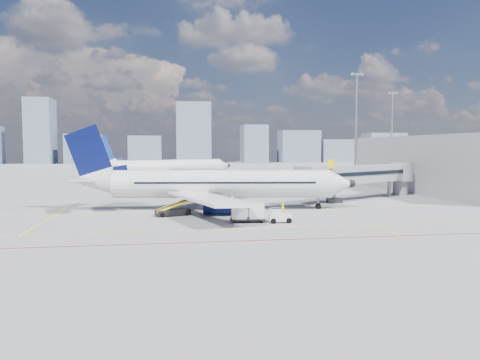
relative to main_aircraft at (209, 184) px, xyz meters
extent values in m
plane|color=gray|center=(1.36, -8.74, -3.22)|extent=(420.00, 420.00, 0.00)
cube|color=yellow|center=(1.36, -0.74, -3.22)|extent=(60.00, 0.18, 0.01)
cube|color=yellow|center=(1.36, -14.74, -3.22)|extent=(80.00, 0.15, 0.01)
cube|color=yellow|center=(15.36, -6.74, -3.22)|extent=(0.15, 28.00, 0.01)
cube|color=yellow|center=(-18.64, -0.74, -3.22)|extent=(0.15, 30.00, 0.01)
cube|color=maroon|center=(1.36, -20.74, -3.22)|extent=(90.00, 0.25, 0.01)
cube|color=gray|center=(23.61, 7.41, 0.68)|extent=(20.84, 13.93, 2.60)
cube|color=black|center=(23.61, 7.41, 0.88)|extent=(20.52, 13.82, 0.55)
cube|color=gray|center=(14.06, 1.76, 0.68)|extent=(4.49, 4.56, 3.00)
cube|color=black|center=(18.36, 4.06, -2.87)|extent=(2.20, 1.00, 0.70)
cylinder|color=slate|center=(18.36, 4.06, -1.52)|extent=(0.56, 0.56, 2.70)
cylinder|color=slate|center=(30.36, 11.26, -1.27)|extent=(0.60, 0.60, 3.90)
cylinder|color=gray|center=(33.36, 13.26, 0.68)|extent=(4.00, 4.00, 3.00)
cylinder|color=gray|center=(33.36, 13.26, -1.27)|extent=(2.40, 2.40, 3.90)
cube|color=yellow|center=(16.86, 1.56, 2.48)|extent=(1.26, 0.82, 1.20)
cube|color=gray|center=(41.36, 17.26, 1.78)|extent=(10.00, 42.00, 10.00)
cube|color=black|center=(36.56, 17.26, 1.78)|extent=(0.25, 40.00, 4.50)
cylinder|color=slate|center=(39.36, 46.26, 9.28)|extent=(0.56, 0.56, 25.00)
cube|color=slate|center=(39.36, 46.26, 21.98)|extent=(3.20, 0.40, 0.50)
cube|color=#B6B8BD|center=(38.16, 46.01, 21.98)|extent=(0.60, 0.15, 0.35)
cube|color=#B6B8BD|center=(39.36, 46.01, 21.98)|extent=(0.60, 0.15, 0.35)
cube|color=#B6B8BD|center=(40.56, 46.01, 21.98)|extent=(0.60, 0.15, 0.35)
cylinder|color=slate|center=(66.36, 81.26, 9.28)|extent=(0.56, 0.56, 25.00)
cube|color=slate|center=(66.36, 81.26, 21.98)|extent=(3.20, 0.40, 0.50)
cube|color=#B6B8BD|center=(65.16, 81.01, 21.98)|extent=(0.60, 0.15, 0.35)
cube|color=#B6B8BD|center=(66.36, 81.01, 21.98)|extent=(0.60, 0.15, 0.35)
cube|color=#B6B8BD|center=(67.56, 81.01, 21.98)|extent=(0.60, 0.15, 0.35)
cube|color=slate|center=(-65.24, 181.26, 12.61)|extent=(12.01, 15.83, 31.67)
cube|color=slate|center=(-45.30, 181.26, 4.03)|extent=(16.39, 14.72, 14.51)
cube|color=slate|center=(-15.36, 181.26, 3.66)|extent=(16.15, 14.71, 13.76)
cube|color=slate|center=(9.00, 181.26, 12.28)|extent=(17.56, 8.32, 31.02)
cube|color=slate|center=(40.56, 181.26, 6.55)|extent=(12.58, 14.81, 19.55)
cube|color=slate|center=(64.83, 181.26, 5.21)|extent=(20.67, 12.39, 16.88)
cube|color=slate|center=(84.93, 181.26, 2.85)|extent=(16.69, 13.08, 12.16)
cube|color=slate|center=(112.94, 181.26, 4.63)|extent=(20.78, 13.36, 15.71)
cylinder|color=silver|center=(1.59, -0.21, 0.08)|extent=(27.90, 7.26, 3.60)
cone|color=silver|center=(16.95, -2.29, 0.08)|extent=(3.77, 4.01, 3.60)
sphere|color=black|center=(18.23, -2.46, 0.08)|extent=(1.14, 1.14, 1.01)
cone|color=silver|center=(-15.04, 2.03, 0.58)|extent=(6.33, 4.35, 3.60)
cube|color=black|center=(15.76, -2.13, 0.58)|extent=(1.56, 1.56, 0.42)
cube|color=silver|center=(1.33, 8.20, -0.91)|extent=(12.08, 15.47, 0.53)
cube|color=silver|center=(-0.89, -8.26, -0.91)|extent=(8.89, 15.96, 0.53)
cylinder|color=#080D3D|center=(1.85, 5.15, -2.07)|extent=(3.57, 2.55, 2.12)
cylinder|color=#080D3D|center=(0.42, -5.45, -2.07)|extent=(3.57, 2.55, 2.12)
cylinder|color=#B6B8BD|center=(3.59, 4.91, -2.07)|extent=(0.61, 2.20, 2.18)
cylinder|color=#B6B8BD|center=(2.16, -5.69, -2.07)|extent=(0.61, 2.20, 2.18)
cube|color=#080D3D|center=(-15.04, 2.03, 3.77)|extent=(6.30, 1.14, 7.86)
cube|color=#080D3D|center=(-12.85, 1.73, 1.55)|extent=(5.19, 0.97, 1.98)
cube|color=silver|center=(-15.01, 5.00, 0.91)|extent=(4.96, 5.86, 0.20)
cube|color=silver|center=(-15.80, -0.85, 0.91)|extent=(3.96, 5.69, 0.20)
cylinder|color=slate|center=(13.93, -1.88, -2.32)|extent=(0.31, 0.31, 1.80)
cylinder|color=black|center=(13.93, -1.88, -2.84)|extent=(0.79, 0.38, 0.76)
cylinder|color=slate|center=(1.00, 2.29, -2.42)|extent=(0.36, 0.36, 1.60)
cylinder|color=black|center=(1.00, 2.29, -2.72)|extent=(1.08, 0.78, 1.00)
cylinder|color=slate|center=(0.36, -2.47, -2.42)|extent=(0.36, 0.36, 1.60)
cylinder|color=black|center=(0.36, -2.47, -2.72)|extent=(1.08, 0.78, 1.00)
cube|color=black|center=(2.29, 1.49, 0.35)|extent=(22.50, 3.13, 0.24)
cube|color=black|center=(1.81, -2.04, 0.35)|extent=(22.50, 3.13, 0.24)
cylinder|color=silver|center=(-4.35, 53.11, 0.08)|extent=(25.94, 14.28, 3.50)
cone|color=silver|center=(9.37, 59.33, 0.08)|extent=(4.38, 4.52, 3.50)
sphere|color=black|center=(10.51, 59.84, 0.08)|extent=(1.31, 1.31, 0.99)
cone|color=silver|center=(-19.21, 46.38, 0.57)|extent=(6.67, 5.55, 3.50)
cube|color=black|center=(8.31, 58.84, 0.57)|extent=(1.78, 1.78, 0.40)
cube|color=silver|center=(-8.90, 59.91, -0.89)|extent=(4.76, 14.82, 0.52)
cube|color=silver|center=(-2.25, 45.21, -0.89)|extent=(14.16, 13.32, 0.52)
cylinder|color=#080D3D|center=(-6.90, 57.66, -2.01)|extent=(3.79, 3.21, 2.06)
cylinder|color=#080D3D|center=(-2.61, 48.19, -2.01)|extent=(3.79, 3.21, 2.06)
cylinder|color=#B6B8BD|center=(-5.35, 58.37, -2.01)|extent=(1.16, 2.06, 2.12)
cylinder|color=#B6B8BD|center=(-1.06, 48.89, -2.01)|extent=(1.16, 2.06, 2.12)
cube|color=navy|center=(-19.21, 46.38, 3.66)|extent=(5.72, 2.80, 7.64)
cube|color=navy|center=(-17.25, 47.27, 1.51)|extent=(4.72, 2.33, 1.93)
cube|color=silver|center=(-20.72, 48.85, 0.88)|extent=(2.89, 5.13, 0.20)
cube|color=silver|center=(-18.35, 43.62, 0.88)|extent=(5.49, 5.41, 0.20)
cylinder|color=black|center=(-6.13, 54.87, -2.72)|extent=(1.18, 1.00, 1.00)
cylinder|color=black|center=(-4.20, 50.62, -2.72)|extent=(1.18, 1.00, 1.00)
cylinder|color=black|center=(6.68, 58.11, -2.84)|extent=(0.81, 0.57, 0.76)
cube|color=silver|center=(6.34, -11.79, -2.64)|extent=(2.36, 1.33, 0.85)
cube|color=silver|center=(5.92, -11.80, -2.01)|extent=(1.09, 1.25, 0.63)
cube|color=black|center=(5.92, -11.80, -1.80)|extent=(0.98, 1.19, 0.37)
cylinder|color=black|center=(5.51, -12.39, -2.93)|extent=(0.60, 0.25, 0.59)
cylinder|color=black|center=(5.48, -11.23, -2.93)|extent=(0.60, 0.25, 0.59)
cylinder|color=black|center=(7.21, -12.34, -2.93)|extent=(0.60, 0.25, 0.59)
cylinder|color=black|center=(7.17, -11.18, -2.93)|extent=(0.60, 0.25, 0.59)
cube|color=black|center=(3.02, -10.96, -2.90)|extent=(3.78, 1.88, 0.18)
cube|color=silver|center=(2.10, -10.90, -2.00)|extent=(1.68, 1.64, 1.58)
cube|color=silver|center=(3.93, -11.02, -2.00)|extent=(1.68, 1.64, 1.58)
cylinder|color=black|center=(1.54, -11.57, -3.06)|extent=(0.34, 0.17, 0.33)
cylinder|color=black|center=(1.64, -10.15, -3.06)|extent=(0.34, 0.17, 0.33)
cylinder|color=black|center=(4.39, -11.77, -3.06)|extent=(0.34, 0.17, 0.33)
cylinder|color=black|center=(4.49, -10.34, -3.06)|extent=(0.34, 0.17, 0.33)
cube|color=black|center=(-4.77, -4.97, -2.80)|extent=(4.24, 2.65, 0.67)
cube|color=black|center=(-4.05, -4.72, -1.80)|extent=(5.71, 2.75, 1.75)
cube|color=yellow|center=(-4.22, -4.23, -1.80)|extent=(5.44, 1.93, 1.83)
cube|color=yellow|center=(-3.88, -5.22, -1.80)|extent=(5.44, 1.93, 1.83)
cylinder|color=black|center=(-6.00, -6.10, -2.94)|extent=(0.61, 0.40, 0.57)
cylinder|color=black|center=(-6.43, -4.84, -2.94)|extent=(0.61, 0.40, 0.57)
cylinder|color=black|center=(-3.12, -5.11, -2.94)|extent=(0.61, 0.40, 0.57)
cylinder|color=black|center=(-3.55, -3.85, -2.94)|extent=(0.61, 0.40, 0.57)
imported|color=yellow|center=(7.28, -9.57, -2.33)|extent=(0.75, 0.77, 1.78)
camera|label=1|loc=(-5.61, -59.62, 4.76)|focal=35.00mm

